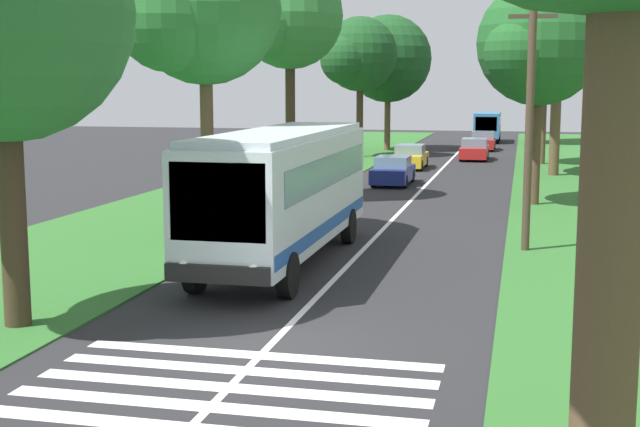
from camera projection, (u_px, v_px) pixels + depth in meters
The scene contains 20 objects.
ground at pixel (271, 345), 17.04m from camera, with size 160.00×160.00×0.00m, color #262628.
grass_verge_left at pixel (172, 217), 33.31m from camera, with size 120.00×8.00×0.04m, color #2D6628.
grass_verge_right at pixel (628, 233), 29.68m from camera, with size 120.00×8.00×0.04m, color #2D6628.
centre_line at pixel (387, 225), 31.50m from camera, with size 110.00×0.16×0.01m, color silver.
coach_bus at pixel (284, 187), 24.48m from camera, with size 11.16×2.62×3.73m.
zebra_crossing at pixel (229, 388), 14.63m from camera, with size 4.05×6.80×0.01m.
trailing_car_0 at pixel (393, 171), 44.03m from camera, with size 4.30×1.78×1.43m.
trailing_car_1 at pixel (410, 157), 52.44m from camera, with size 4.30×1.78×1.43m.
trailing_car_2 at pixel (474, 150), 58.32m from camera, with size 4.30×1.78×1.43m.
trailing_car_3 at pixel (483, 141), 66.88m from camera, with size 4.30×1.78×1.43m.
trailing_minibus_0 at pixel (488, 124), 76.05m from camera, with size 6.00×2.14×2.53m.
roadside_tree_left_0 at pixel (387, 61), 65.89m from camera, with size 7.89×6.48×10.04m.
roadside_tree_left_2 at pixel (200, 13), 27.37m from camera, with size 5.79×4.76×9.66m.
roadside_tree_left_3 at pixel (287, 19), 37.04m from camera, with size 5.38×4.48×10.04m.
roadside_tree_left_4 at pixel (358, 56), 59.64m from camera, with size 5.94×5.06×9.48m.
roadside_tree_right_0 at pixel (543, 48), 72.95m from camera, with size 9.09×7.27×11.65m.
roadside_tree_right_1 at pixel (537, 46), 35.75m from camera, with size 5.66×5.09×9.15m.
roadside_tree_right_3 at pixel (543, 45), 54.03m from camera, with size 6.01×5.05×10.02m.
roadside_tree_right_4 at pixel (556, 37), 47.47m from camera, with size 7.06×5.77×10.50m.
utility_pole at pixel (529, 120), 25.99m from camera, with size 0.24×1.40×7.50m.
Camera 1 is at (-15.85, -4.62, 5.00)m, focal length 49.53 mm.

